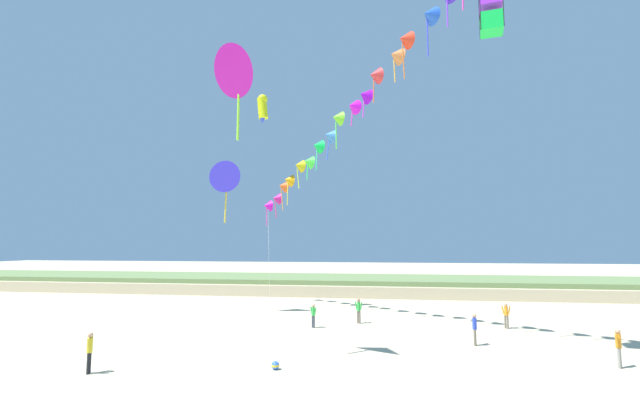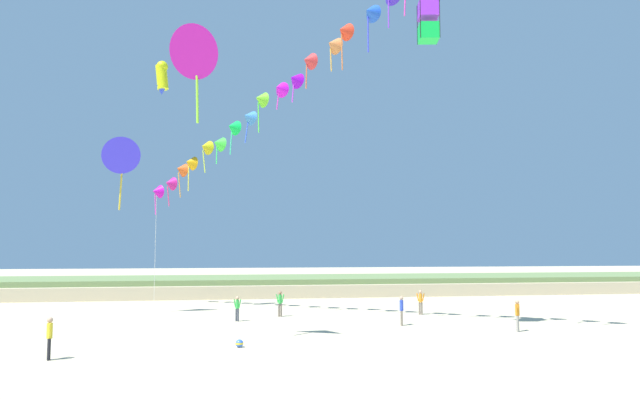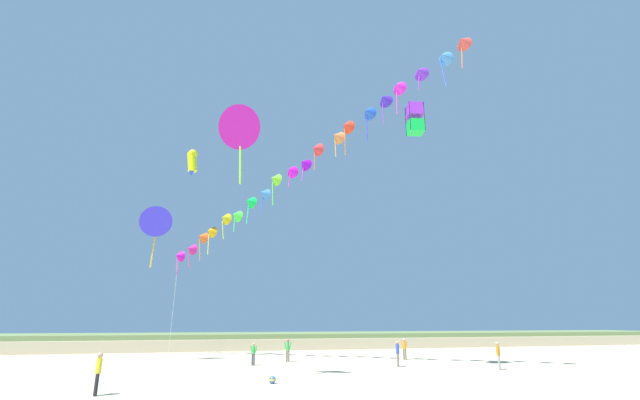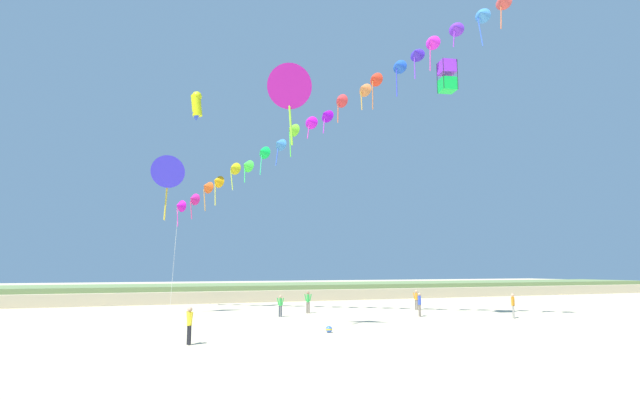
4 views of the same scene
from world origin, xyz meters
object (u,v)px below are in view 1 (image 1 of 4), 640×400
at_px(large_kite_mid_trail, 239,71).
at_px(person_far_left, 475,327).
at_px(person_near_right, 506,314).
at_px(person_mid_center, 618,345).
at_px(large_kite_low_lead, 263,108).
at_px(large_kite_outer_drift, 226,177).
at_px(beach_ball, 275,365).
at_px(person_near_left, 359,309).
at_px(large_kite_high_solo, 491,12).
at_px(person_far_center, 313,314).
at_px(person_far_right, 90,350).

bearing_deg(large_kite_mid_trail, person_far_left, 24.76).
relative_size(person_near_right, person_mid_center, 0.96).
xyz_separation_m(person_mid_center, large_kite_low_lead, (-20.93, 13.84, 16.57)).
xyz_separation_m(person_mid_center, large_kite_outer_drift, (-23.29, 11.63, 10.03)).
xyz_separation_m(large_kite_outer_drift, beach_ball, (8.01, -14.19, -10.86)).
height_order(large_kite_low_lead, large_kite_mid_trail, large_kite_low_lead).
height_order(person_near_left, large_kite_outer_drift, large_kite_outer_drift).
height_order(person_near_left, person_far_left, person_far_left).
distance_m(large_kite_high_solo, large_kite_outer_drift, 22.65).
xyz_separation_m(person_near_left, person_near_right, (9.79, -0.35, -0.02)).
height_order(person_far_left, large_kite_mid_trail, large_kite_mid_trail).
relative_size(large_kite_low_lead, large_kite_outer_drift, 0.51).
distance_m(person_far_left, large_kite_outer_drift, 21.94).
bearing_deg(person_near_right, large_kite_high_solo, -104.93).
bearing_deg(person_near_right, large_kite_low_lead, 164.65).
bearing_deg(person_far_center, large_kite_low_lead, 130.35).
bearing_deg(person_far_center, person_near_right, 7.60).
bearing_deg(person_near_right, beach_ball, -138.35).
bearing_deg(large_kite_high_solo, person_near_right, 75.07).
bearing_deg(beach_ball, large_kite_high_solo, 14.53).
bearing_deg(person_mid_center, person_near_left, 143.40).
relative_size(person_far_right, large_kite_low_lead, 0.67).
xyz_separation_m(person_mid_center, person_far_left, (-5.55, 3.50, -0.01)).
bearing_deg(person_far_right, beach_ball, 13.15).
relative_size(person_near_left, beach_ball, 4.73).
xyz_separation_m(large_kite_low_lead, large_kite_high_solo, (16.11, -13.69, -0.19)).
bearing_deg(person_mid_center, large_kite_low_lead, 146.53).
bearing_deg(person_far_left, person_near_right, 60.12).
height_order(person_far_right, large_kite_low_lead, large_kite_low_lead).
bearing_deg(large_kite_low_lead, person_far_left, -33.90).
bearing_deg(large_kite_outer_drift, person_near_left, -12.79).
bearing_deg(person_mid_center, beach_ball, -170.47).
height_order(person_near_right, person_far_center, person_near_right).
relative_size(person_far_right, large_kite_high_solo, 0.76).
xyz_separation_m(person_near_right, person_far_left, (-3.03, -5.28, 0.03)).
relative_size(person_far_left, person_far_right, 0.99).
relative_size(person_far_left, large_kite_high_solo, 0.76).
height_order(large_kite_low_lead, large_kite_high_solo, large_kite_low_lead).
bearing_deg(person_mid_center, person_far_right, -169.24).
relative_size(person_near_left, large_kite_low_lead, 0.66).
height_order(person_far_left, person_far_right, person_far_right).
distance_m(person_near_right, person_far_center, 12.80).
height_order(person_far_center, large_kite_low_lead, large_kite_low_lead).
bearing_deg(person_near_left, person_far_left, -39.85).
bearing_deg(person_near_right, large_kite_outer_drift, 172.20).
relative_size(person_near_right, beach_ball, 4.63).
distance_m(person_far_left, large_kite_mid_trail, 18.57).
xyz_separation_m(person_mid_center, person_far_right, (-23.07, -4.39, -0.00)).
xyz_separation_m(person_near_right, large_kite_high_solo, (-2.30, -8.64, 16.42)).
bearing_deg(large_kite_high_solo, large_kite_low_lead, 139.65).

